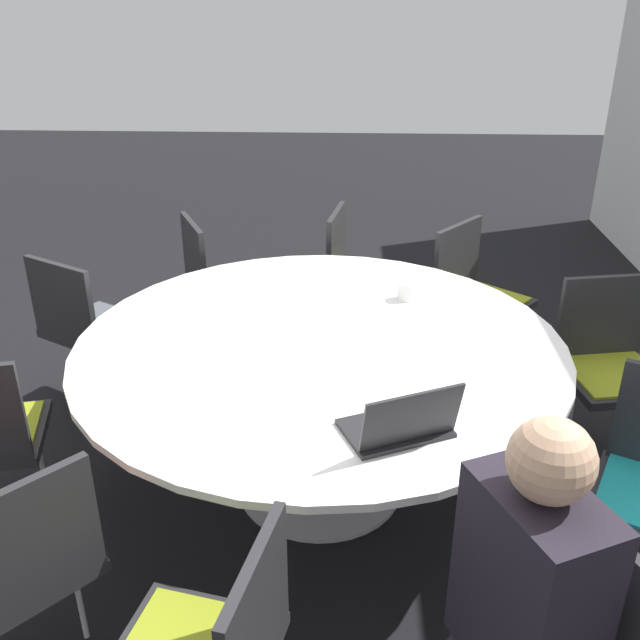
% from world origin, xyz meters
% --- Properties ---
extents(ground_plane, '(16.00, 16.00, 0.00)m').
position_xyz_m(ground_plane, '(0.00, 0.00, 0.00)').
color(ground_plane, black).
extents(conference_table, '(2.00, 2.00, 0.74)m').
position_xyz_m(conference_table, '(0.00, 0.00, 0.62)').
color(conference_table, '#B7B7BC').
rests_on(conference_table, ground_plane).
extents(chair_2, '(0.49, 0.51, 0.87)m').
position_xyz_m(chair_2, '(-0.30, 1.30, 0.53)').
color(chair_2, '#262628').
rests_on(chair_2, ground_plane).
extents(chair_3, '(0.61, 0.60, 0.87)m').
position_xyz_m(chair_3, '(-1.07, 0.81, 0.53)').
color(chair_3, '#262628').
rests_on(chair_3, ground_plane).
extents(chair_4, '(0.51, 0.49, 0.87)m').
position_xyz_m(chair_4, '(-1.33, 0.16, 0.53)').
color(chair_4, '#262628').
rests_on(chair_4, ground_plane).
extents(chair_5, '(0.58, 0.57, 0.87)m').
position_xyz_m(chair_5, '(-1.18, -0.64, 0.53)').
color(chair_5, '#262628').
rests_on(chair_5, ground_plane).
extents(chair_6, '(0.58, 0.59, 0.87)m').
position_xyz_m(chair_6, '(-0.59, -1.20, 0.53)').
color(chair_6, '#262628').
rests_on(chair_6, ground_plane).
extents(chair_8, '(0.61, 0.61, 0.87)m').
position_xyz_m(chair_8, '(1.03, -0.86, 0.53)').
color(chair_8, '#262628').
rests_on(chair_8, ground_plane).
extents(person_0, '(0.42, 0.35, 1.22)m').
position_xyz_m(person_0, '(1.28, 0.55, 0.72)').
color(person_0, '#231E28').
rests_on(person_0, ground_plane).
extents(laptop, '(0.36, 0.41, 0.21)m').
position_xyz_m(laptop, '(0.66, 0.29, 0.79)').
color(laptop, '#232326').
rests_on(laptop, conference_table).
extents(coffee_cup, '(0.08, 0.08, 0.08)m').
position_xyz_m(coffee_cup, '(-0.44, 0.38, 0.78)').
color(coffee_cup, white).
rests_on(coffee_cup, conference_table).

